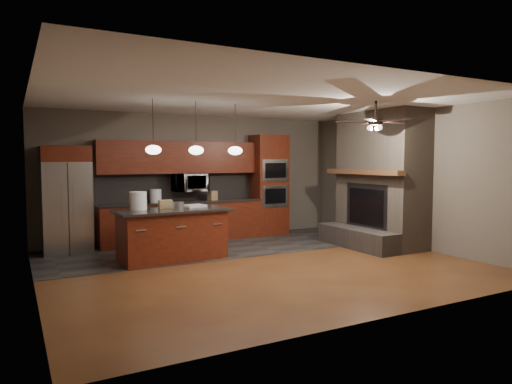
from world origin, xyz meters
TOP-DOWN VIEW (x-y plane):
  - ground at (0.00, 0.00)m, footprint 7.00×7.00m
  - ceiling at (0.00, 0.00)m, footprint 7.00×6.00m
  - back_wall at (0.00, 3.00)m, footprint 7.00×0.02m
  - right_wall at (3.50, 0.00)m, footprint 0.02×6.00m
  - left_wall at (-3.50, 0.00)m, footprint 0.02×6.00m
  - slate_tile_patch at (0.00, 1.80)m, footprint 7.00×2.40m
  - fireplace_column at (3.04, 0.40)m, footprint 1.30×2.10m
  - back_cabinetry at (-0.48, 2.74)m, footprint 3.59×0.64m
  - oven_tower at (1.70, 2.69)m, footprint 0.80×0.63m
  - microwave at (-0.27, 2.75)m, footprint 0.73×0.41m
  - refrigerator at (-2.82, 2.62)m, footprint 0.88×0.75m
  - kitchen_island at (-1.23, 1.03)m, footprint 2.04×1.03m
  - white_bucket at (-1.79, 1.21)m, footprint 0.32×0.32m
  - paint_can at (-1.15, 0.95)m, footprint 0.27×0.27m
  - paint_tray at (-0.75, 1.22)m, footprint 0.46×0.37m
  - cardboard_box at (-1.30, 1.24)m, footprint 0.25×0.19m
  - counter_bucket at (-1.06, 2.70)m, footprint 0.31×0.31m
  - counter_box at (0.22, 2.65)m, footprint 0.22×0.19m
  - pendant_left at (-1.65, 0.70)m, footprint 0.26×0.26m
  - pendant_center at (-0.90, 0.70)m, footprint 0.26×0.26m
  - pendant_right at (-0.15, 0.70)m, footprint 0.26×0.26m
  - ceiling_fan at (1.80, -0.80)m, footprint 1.27×1.33m

SIDE VIEW (x-z plane):
  - ground at x=0.00m, z-range 0.00..0.00m
  - slate_tile_patch at x=0.00m, z-range 0.00..0.01m
  - kitchen_island at x=-1.23m, z-range 0.01..0.93m
  - back_cabinetry at x=-0.48m, z-range -0.21..1.99m
  - paint_tray at x=-0.75m, z-range 0.92..0.96m
  - paint_can at x=-1.15m, z-range 0.92..1.05m
  - cardboard_box at x=-1.30m, z-range 0.92..1.07m
  - counter_box at x=0.22m, z-range 0.90..1.10m
  - refrigerator at x=-2.82m, z-range 0.00..2.06m
  - counter_bucket at x=-1.06m, z-range 0.90..1.18m
  - white_bucket at x=-1.79m, z-range 0.92..1.24m
  - oven_tower at x=1.70m, z-range 0.00..2.38m
  - fireplace_column at x=3.04m, z-range -0.10..2.70m
  - microwave at x=-0.27m, z-range 1.05..1.55m
  - back_wall at x=0.00m, z-range 0.00..2.80m
  - right_wall at x=3.50m, z-range 0.00..2.80m
  - left_wall at x=-3.50m, z-range 0.00..2.80m
  - pendant_left at x=-1.65m, z-range 1.51..2.42m
  - pendant_center at x=-0.90m, z-range 1.51..2.42m
  - pendant_right at x=-0.15m, z-range 1.51..2.42m
  - ceiling_fan at x=1.80m, z-range 2.25..2.66m
  - ceiling at x=0.00m, z-range 2.79..2.81m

